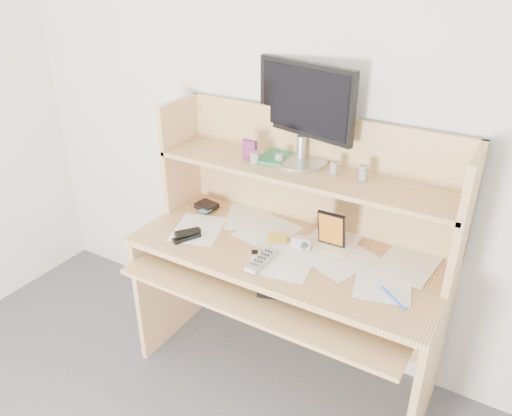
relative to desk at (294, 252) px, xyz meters
The scene contains 19 objects.
back_wall 0.60m from the desk, 90.00° to the left, with size 3.60×0.04×2.50m, color silver.
desk is the anchor object (origin of this frame).
paper_clutter 0.10m from the desk, 90.00° to the right, with size 1.32×0.54×0.01m, color white.
keyboard 0.26m from the desk, 49.67° to the right, with size 0.44×0.27×0.03m.
tv_remote 0.25m from the desk, 99.48° to the right, with size 0.05×0.19×0.02m, color #ABABA5.
flip_phone 0.22m from the desk, 115.80° to the right, with size 0.04×0.08×0.02m, color silver.
stapler 0.50m from the desk, 151.38° to the right, with size 0.04×0.13×0.04m, color black.
wallet 0.55m from the desk, behind, with size 0.10×0.08×0.03m, color black.
sticky_note_pad 0.10m from the desk, 165.02° to the right, with size 0.09×0.09×0.01m, color #FFE643.
digital_camera 0.11m from the desk, 36.94° to the right, with size 0.09×0.03×0.05m, color silver.
game_case 0.22m from the desk, 13.51° to the left, with size 0.12×0.01×0.18m, color black.
blue_pen 0.56m from the desk, 20.50° to the right, with size 0.01×0.01×0.16m, color blue.
card_box 0.51m from the desk, 169.29° to the left, with size 0.07×0.02×0.10m, color #A92516.
shelf_book 0.45m from the desk, 146.34° to the left, with size 0.13×0.17×0.02m, color #37895F.
chip_stack_a 0.47m from the desk, behind, with size 0.04×0.04×0.06m, color black.
chip_stack_b 0.45m from the desk, 35.07° to the left, with size 0.04×0.04×0.06m, color white.
chip_stack_c 0.44m from the desk, 148.48° to the left, with size 0.04×0.04×0.05m, color black.
chip_stack_d 0.50m from the desk, 19.62° to the left, with size 0.04×0.04×0.07m, color white.
monitor 0.65m from the desk, 109.15° to the left, with size 0.50×0.26×0.44m.
Camera 1 is at (0.85, -0.22, 1.94)m, focal length 35.00 mm.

